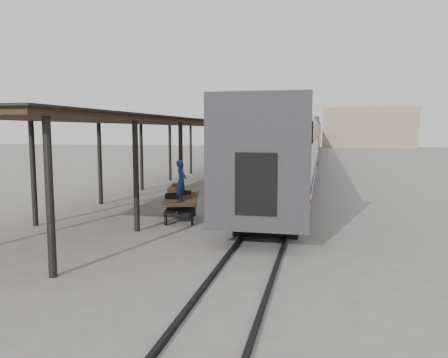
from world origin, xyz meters
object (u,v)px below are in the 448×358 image
luggage_tug (232,163)px  porter (181,181)px  pedestrian (226,164)px  baggage_cart (181,204)px

luggage_tug → porter: bearing=-86.8°
luggage_tug → pedestrian: pedestrian is taller
luggage_tug → porter: (2.49, -21.64, 0.97)m
porter → luggage_tug: bearing=5.0°
baggage_cart → luggage_tug: luggage_tug is taller
pedestrian → porter: bearing=87.1°
porter → pedestrian: bearing=5.1°
luggage_tug → pedestrian: (0.48, -4.46, 0.23)m
porter → pedestrian: size_ratio=0.87×
luggage_tug → baggage_cart: bearing=-87.3°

